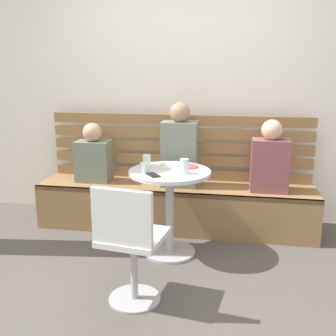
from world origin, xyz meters
TOP-DOWN VIEW (x-y plane):
  - ground at (0.00, 0.00)m, footprint 8.00×8.00m
  - back_wall at (0.00, 1.64)m, footprint 5.20×0.10m
  - booth_bench at (0.00, 1.20)m, footprint 2.70×0.52m
  - booth_backrest at (0.00, 1.44)m, footprint 2.65×0.04m
  - cafe_table at (0.04, 0.62)m, footprint 0.68×0.68m
  - white_chair at (-0.09, -0.19)m, footprint 0.45×0.45m
  - person_adult at (0.04, 1.19)m, footprint 0.34×0.22m
  - person_child_left at (-0.83, 1.21)m, footprint 0.34×0.22m
  - person_child_middle at (0.89, 1.17)m, footprint 0.34×0.22m
  - cup_espresso_small at (-0.01, 0.65)m, footprint 0.06×0.06m
  - cup_water_clear at (-0.17, 0.69)m, footprint 0.07×0.07m
  - cup_glass_short at (-0.14, 0.52)m, footprint 0.08×0.08m
  - cup_glass_tall at (0.17, 0.54)m, footprint 0.07×0.07m
  - plate_small at (0.18, 0.76)m, footprint 0.17×0.17m
  - phone_on_table at (-0.06, 0.44)m, footprint 0.14×0.15m

SIDE VIEW (x-z plane):
  - ground at x=0.00m, z-range 0.00..0.00m
  - booth_bench at x=0.00m, z-range 0.00..0.44m
  - white_chair at x=-0.09m, z-range 0.04..0.89m
  - cafe_table at x=0.04m, z-range 0.15..0.89m
  - person_child_left at x=-0.83m, z-range 0.40..0.99m
  - person_child_middle at x=0.89m, z-range 0.40..1.07m
  - phone_on_table at x=-0.06m, z-range 0.74..0.75m
  - plate_small at x=0.18m, z-range 0.74..0.75m
  - cup_espresso_small at x=-0.01m, z-range 0.74..0.79m
  - booth_backrest at x=0.00m, z-range 0.44..1.11m
  - cup_glass_short at x=-0.14m, z-range 0.74..0.82m
  - cup_water_clear at x=-0.17m, z-range 0.74..0.85m
  - cup_glass_tall at x=0.17m, z-range 0.74..0.86m
  - person_adult at x=0.04m, z-range 0.40..1.21m
  - back_wall at x=0.00m, z-range 0.00..2.90m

